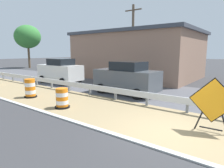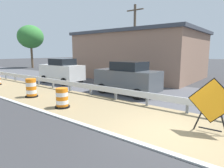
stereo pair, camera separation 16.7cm
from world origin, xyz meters
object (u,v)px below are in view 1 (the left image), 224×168
car_lead_far_lane (127,78)px  car_lead_near_lane (60,71)px  utility_pole_near (133,42)px  traffic_barrel_close (30,89)px  traffic_barrel_nearest (62,99)px  warning_sign_diamond (213,103)px

car_lead_far_lane → car_lead_near_lane: bearing=0.0°
car_lead_near_lane → utility_pole_near: utility_pole_near is taller
traffic_barrel_close → car_lead_far_lane: (4.40, -4.11, 0.55)m
traffic_barrel_nearest → car_lead_far_lane: car_lead_far_lane is taller
warning_sign_diamond → utility_pole_near: bearing=-139.6°
utility_pole_near → car_lead_far_lane: bearing=-151.7°
traffic_barrel_nearest → utility_pole_near: utility_pole_near is taller
traffic_barrel_nearest → utility_pole_near: 11.48m
car_lead_far_lane → utility_pole_near: utility_pole_near is taller
warning_sign_diamond → utility_pole_near: (9.49, 8.98, 2.71)m
warning_sign_diamond → car_lead_far_lane: (3.46, 5.73, 0.02)m
utility_pole_near → car_lead_near_lane: bearing=145.4°
traffic_barrel_close → car_lead_far_lane: car_lead_far_lane is taller
car_lead_far_lane → utility_pole_near: bearing=-59.5°
warning_sign_diamond → car_lead_near_lane: (3.74, 12.94, 0.04)m
traffic_barrel_nearest → utility_pole_near: (10.70, 2.51, 3.31)m
traffic_barrel_nearest → traffic_barrel_close: (0.27, 3.37, 0.08)m
car_lead_far_lane → warning_sign_diamond: bearing=151.0°
traffic_barrel_nearest → traffic_barrel_close: 3.38m
warning_sign_diamond → car_lead_far_lane: size_ratio=0.44×
traffic_barrel_close → utility_pole_near: (10.43, -0.86, 3.23)m
traffic_barrel_nearest → traffic_barrel_close: traffic_barrel_close is taller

